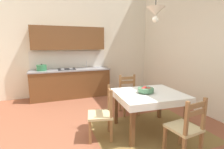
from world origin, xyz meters
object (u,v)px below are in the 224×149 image
pendant_lamp (155,12)px  dining_table (149,99)px  fruit_bowl (146,90)px  kitchen_cabinetry (70,70)px  dining_chair_kitchen_side (129,95)px  dining_chair_tv_side (102,114)px  dining_chair_camera_side (186,128)px

pendant_lamp → dining_table: bearing=152.9°
dining_table → pendant_lamp: 1.60m
fruit_bowl → dining_table: bearing=-14.0°
kitchen_cabinetry → fruit_bowl: (1.09, -2.70, -0.04)m
dining_chair_kitchen_side → dining_chair_tv_side: same height
fruit_bowl → dining_chair_kitchen_side: bearing=84.9°
dining_chair_kitchen_side → dining_chair_tv_side: size_ratio=1.00×
dining_table → dining_chair_camera_side: (0.08, -0.88, -0.18)m
dining_chair_camera_side → dining_table: bearing=95.4°
kitchen_cabinetry → pendant_lamp: size_ratio=3.00×
kitchen_cabinetry → dining_chair_camera_side: kitchen_cabinetry is taller
kitchen_cabinetry → pendant_lamp: (1.20, -2.74, 1.37)m
kitchen_cabinetry → dining_chair_camera_side: (1.24, -3.59, -0.41)m
dining_chair_camera_side → fruit_bowl: (-0.15, 0.89, 0.37)m
dining_chair_tv_side → fruit_bowl: (0.86, -0.03, 0.37)m
dining_chair_camera_side → kitchen_cabinetry: bearing=109.0°
dining_chair_kitchen_side → dining_table: bearing=-90.6°
dining_table → dining_chair_kitchen_side: bearing=89.4°
dining_table → dining_chair_kitchen_side: (0.01, 0.88, -0.18)m
kitchen_cabinetry → fruit_bowl: kitchen_cabinetry is taller
dining_chair_camera_side → pendant_lamp: bearing=92.4°
dining_table → pendant_lamp: bearing=-27.1°
pendant_lamp → dining_chair_tv_side: bearing=176.1°
dining_chair_camera_side → dining_chair_tv_side: same height
pendant_lamp → kitchen_cabinetry: bearing=113.7°
kitchen_cabinetry → dining_chair_tv_side: (0.23, -2.67, -0.41)m
dining_chair_tv_side → pendant_lamp: (0.97, -0.07, 1.78)m
dining_chair_kitchen_side → fruit_bowl: dining_chair_kitchen_side is taller
kitchen_cabinetry → dining_chair_tv_side: 2.71m
dining_chair_kitchen_side → pendant_lamp: (0.04, -0.91, 1.78)m
kitchen_cabinetry → dining_table: bearing=-66.9°
pendant_lamp → dining_chair_camera_side: bearing=-87.6°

